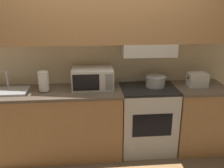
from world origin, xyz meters
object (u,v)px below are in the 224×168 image
microwave (93,78)px  toaster (197,80)px  paper_towel_roll (44,82)px  stove_range (147,119)px  cooking_pot (155,81)px  sink_basin (5,91)px

microwave → toaster: size_ratio=2.04×
paper_towel_roll → stove_range: bearing=0.5°
cooking_pot → stove_range: bearing=-152.8°
paper_towel_roll → sink_basin: bearing=179.8°
cooking_pot → toaster: toaster is taller
cooking_pot → toaster: size_ratio=1.35×
stove_range → toaster: size_ratio=3.52×
stove_range → toaster: bearing=0.8°
stove_range → microwave: bearing=174.2°
stove_range → toaster: 0.84m
stove_range → microwave: size_ratio=1.73×
microwave → toaster: microwave is taller
microwave → paper_towel_roll: bearing=-172.0°
stove_range → sink_basin: sink_basin is taller
toaster → sink_basin: (-2.44, -0.02, -0.07)m
sink_basin → cooking_pot: bearing=1.8°
cooking_pot → paper_towel_roll: size_ratio=1.36×
cooking_pot → microwave: (-0.82, 0.02, 0.05)m
microwave → sink_basin: sink_basin is taller
cooking_pot → paper_towel_roll: (-1.42, -0.06, 0.05)m
stove_range → paper_towel_roll: paper_towel_roll is taller
toaster → sink_basin: 2.44m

